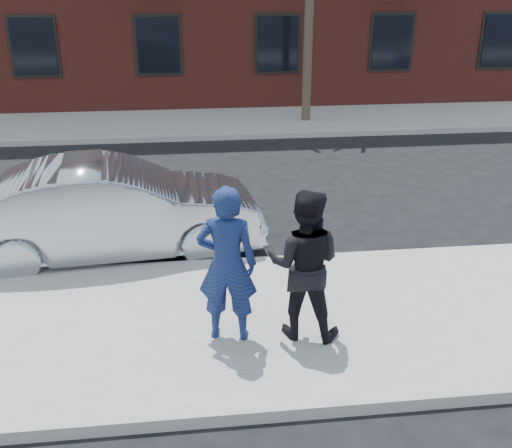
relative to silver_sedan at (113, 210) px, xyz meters
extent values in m
plane|color=black|center=(0.37, -2.30, -0.78)|extent=(100.00, 100.00, 0.00)
cube|color=gray|center=(0.37, -2.55, -0.71)|extent=(50.00, 3.50, 0.15)
cube|color=#999691|center=(0.37, -0.75, -0.71)|extent=(50.00, 0.10, 0.15)
cube|color=gray|center=(0.37, 8.95, -0.71)|extent=(50.00, 3.50, 0.15)
cube|color=#999691|center=(0.37, 7.15, -0.71)|extent=(50.00, 0.10, 0.15)
cube|color=black|center=(4.27, 10.64, 1.42)|extent=(1.30, 0.06, 1.70)
cube|color=black|center=(11.87, 10.64, 1.42)|extent=(1.30, 0.06, 1.70)
cylinder|color=#34261E|center=(4.87, 8.70, 1.47)|extent=(0.26, 0.26, 4.20)
imported|color=#999BA3|center=(0.00, 0.00, 0.00)|extent=(4.89, 2.15, 1.56)
imported|color=navy|center=(1.62, -2.86, 0.34)|extent=(0.78, 0.59, 1.94)
cube|color=black|center=(1.62, -2.63, 0.71)|extent=(0.09, 0.14, 0.08)
imported|color=black|center=(2.53, -2.89, 0.30)|extent=(1.09, 0.96, 1.87)
cube|color=black|center=(2.45, -2.68, 0.41)|extent=(0.09, 0.14, 0.06)
camera|label=1|loc=(1.22, -9.11, 3.46)|focal=42.00mm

